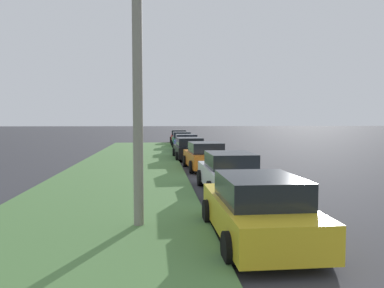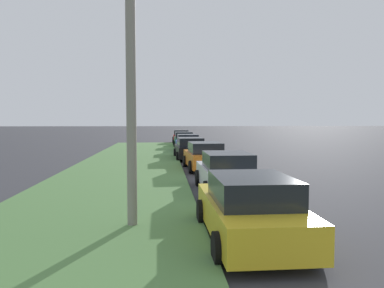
% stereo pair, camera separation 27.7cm
% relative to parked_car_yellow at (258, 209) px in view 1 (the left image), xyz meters
% --- Properties ---
extents(grass_median, '(60.00, 6.00, 0.12)m').
position_rel_parked_car_yellow_xyz_m(grass_median, '(3.92, 3.89, -0.66)').
color(grass_median, '#517F42').
rests_on(grass_median, ground).
extents(parked_car_yellow, '(4.32, 2.07, 1.47)m').
position_rel_parked_car_yellow_xyz_m(parked_car_yellow, '(0.00, 0.00, 0.00)').
color(parked_car_yellow, gold).
rests_on(parked_car_yellow, ground).
extents(parked_car_white, '(4.33, 2.07, 1.47)m').
position_rel_parked_car_yellow_xyz_m(parked_car_white, '(5.61, -0.44, 0.00)').
color(parked_car_white, silver).
rests_on(parked_car_white, ground).
extents(parked_car_orange, '(4.39, 2.19, 1.47)m').
position_rel_parked_car_yellow_xyz_m(parked_car_orange, '(11.82, -0.31, 0.00)').
color(parked_car_orange, orange).
rests_on(parked_car_orange, ground).
extents(parked_car_black, '(4.36, 2.13, 1.47)m').
position_rel_parked_car_yellow_xyz_m(parked_car_black, '(17.04, 0.11, 0.00)').
color(parked_car_black, black).
rests_on(parked_car_black, ground).
extents(parked_car_blue, '(4.31, 2.04, 1.47)m').
position_rel_parked_car_yellow_xyz_m(parked_car_blue, '(22.52, -0.07, 0.00)').
color(parked_car_blue, '#23389E').
rests_on(parked_car_blue, ground).
extents(parked_car_green, '(4.30, 2.03, 1.47)m').
position_rel_parked_car_yellow_xyz_m(parked_car_green, '(28.45, -0.08, 0.00)').
color(parked_car_green, '#1E6B38').
rests_on(parked_car_green, ground).
extents(parked_car_red, '(4.35, 2.12, 1.47)m').
position_rel_parked_car_yellow_xyz_m(parked_car_red, '(34.99, -0.15, 0.00)').
color(parked_car_red, red).
rests_on(parked_car_red, ground).
extents(streetlight, '(0.44, 2.88, 7.50)m').
position_rel_parked_car_yellow_xyz_m(streetlight, '(1.15, 2.29, 3.67)').
color(streetlight, gray).
rests_on(streetlight, ground).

